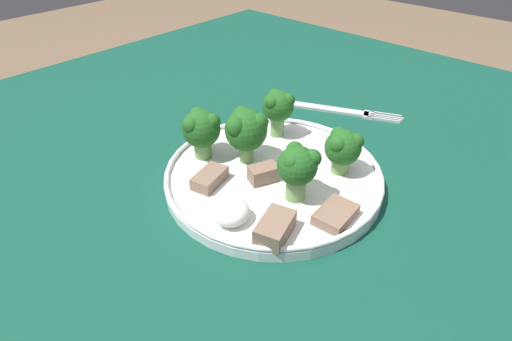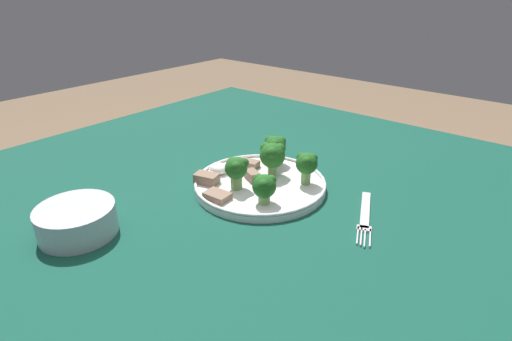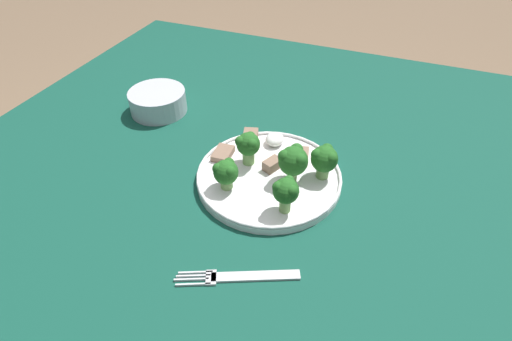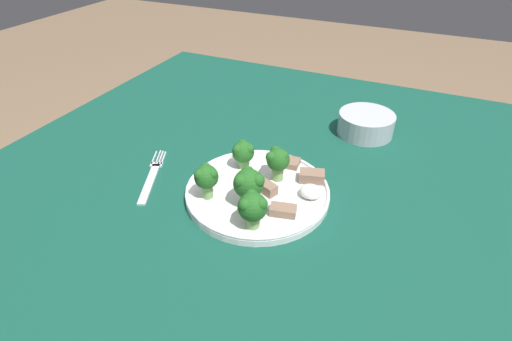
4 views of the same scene
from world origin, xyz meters
TOP-DOWN VIEW (x-y plane):
  - table at (0.00, 0.00)m, footprint 1.16×1.18m
  - dinner_plate at (-0.02, -0.03)m, footprint 0.26×0.26m
  - fork at (-0.23, -0.06)m, footprint 0.09×0.17m
  - broccoli_floret_near_rim_left at (-0.00, 0.02)m, footprint 0.04×0.04m
  - broccoli_floret_center_left at (0.01, -0.12)m, footprint 0.05×0.05m
  - broccoli_floret_back_left at (-0.02, -0.07)m, footprint 0.05×0.05m
  - broccoli_floret_front_left at (-0.09, -0.08)m, footprint 0.04×0.04m
  - broccoli_floret_center_back at (-0.07, 0.03)m, footprint 0.04×0.04m
  - meat_slice_front_slice at (0.06, 0.04)m, footprint 0.05×0.04m
  - meat_slice_middle_slice at (0.05, -0.07)m, footprint 0.05×0.03m
  - meat_slice_rear_slice at (0.00, 0.07)m, footprint 0.05×0.03m
  - meat_slice_edge_slice at (-0.00, -0.03)m, footprint 0.04×0.03m
  - sauce_dollop at (0.07, -0.01)m, footprint 0.04×0.04m

SIDE VIEW (x-z plane):
  - table at x=0.00m, z-range 0.28..1.01m
  - fork at x=-0.23m, z-range 0.73..0.74m
  - dinner_plate at x=-0.02m, z-range 0.73..0.75m
  - meat_slice_rear_slice at x=0.00m, z-range 0.75..0.76m
  - meat_slice_middle_slice at x=0.05m, z-range 0.75..0.76m
  - meat_slice_edge_slice at x=0.00m, z-range 0.75..0.77m
  - meat_slice_front_slice at x=0.06m, z-range 0.75..0.77m
  - sauce_dollop at x=0.07m, z-range 0.75..0.77m
  - broccoli_floret_center_back at x=-0.07m, z-range 0.75..0.81m
  - broccoli_floret_center_left at x=0.01m, z-range 0.75..0.82m
  - broccoli_floret_near_rim_left at x=0.00m, z-range 0.76..0.82m
  - broccoli_floret_front_left at x=-0.09m, z-range 0.76..0.82m
  - broccoli_floret_back_left at x=-0.02m, z-range 0.76..0.83m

